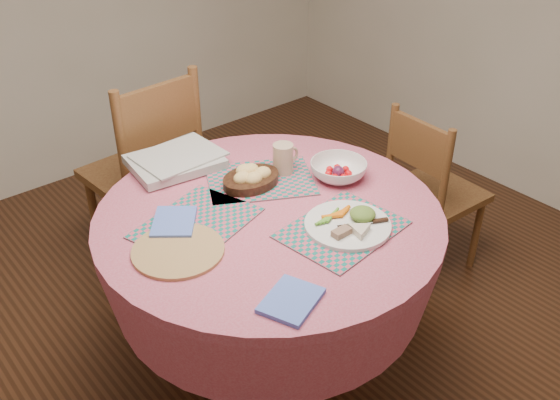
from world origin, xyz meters
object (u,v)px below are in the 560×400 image
at_px(dining_table, 270,256).
at_px(wicker_trivet, 178,250).
at_px(chair_right, 430,189).
at_px(latte_mug, 284,158).
at_px(chair_back, 148,169).
at_px(dinner_plate, 350,223).
at_px(fruit_bowl, 338,170).
at_px(bread_bowl, 251,177).

xyz_separation_m(dining_table, wicker_trivet, (-0.37, 0.01, 0.20)).
distance_m(chair_right, latte_mug, 0.87).
relative_size(chair_back, latte_mug, 8.71).
relative_size(chair_right, latte_mug, 7.25).
height_order(dining_table, dinner_plate, dinner_plate).
bearing_deg(fruit_bowl, dinner_plate, -127.55).
bearing_deg(dinner_plate, dining_table, 120.37).
height_order(chair_back, dinner_plate, chair_back).
relative_size(chair_back, dinner_plate, 3.45).
height_order(dining_table, chair_back, chair_back).
height_order(wicker_trivet, latte_mug, latte_mug).
bearing_deg(bread_bowl, chair_back, 94.91).
relative_size(dining_table, wicker_trivet, 4.13).
height_order(dinner_plate, fruit_bowl, fruit_bowl).
height_order(dining_table, fruit_bowl, fruit_bowl).
xyz_separation_m(dinner_plate, fruit_bowl, (0.21, 0.27, 0.01)).
distance_m(bread_bowl, fruit_bowl, 0.34).
bearing_deg(dining_table, dinner_plate, -59.63).
relative_size(dining_table, chair_back, 1.22).
relative_size(chair_back, wicker_trivet, 3.40).
bearing_deg(wicker_trivet, latte_mug, 16.45).
bearing_deg(wicker_trivet, fruit_bowl, 0.67).
bearing_deg(chair_back, wicker_trivet, 63.42).
bearing_deg(latte_mug, bread_bowl, 177.94).
bearing_deg(chair_back, bread_bowl, 90.99).
bearing_deg(latte_mug, dining_table, -140.46).
distance_m(chair_right, wicker_trivet, 1.40).
xyz_separation_m(dinner_plate, bread_bowl, (-0.08, 0.44, 0.02)).
distance_m(chair_right, bread_bowl, 1.01).
bearing_deg(bread_bowl, chair_right, -9.62).
xyz_separation_m(dining_table, bread_bowl, (0.06, 0.19, 0.23)).
bearing_deg(chair_right, dinner_plate, 111.47).
bearing_deg(dinner_plate, chair_right, 18.49).
height_order(chair_right, dinner_plate, chair_right).
xyz_separation_m(wicker_trivet, fruit_bowl, (0.73, 0.01, 0.03)).
height_order(chair_back, bread_bowl, chair_back).
distance_m(wicker_trivet, dinner_plate, 0.58).
height_order(latte_mug, fruit_bowl, latte_mug).
xyz_separation_m(chair_right, bread_bowl, (-0.93, 0.16, 0.34)).
xyz_separation_m(chair_back, fruit_bowl, (0.35, -0.89, 0.25)).
bearing_deg(chair_right, dining_table, 94.69).
bearing_deg(chair_right, wicker_trivet, 93.94).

